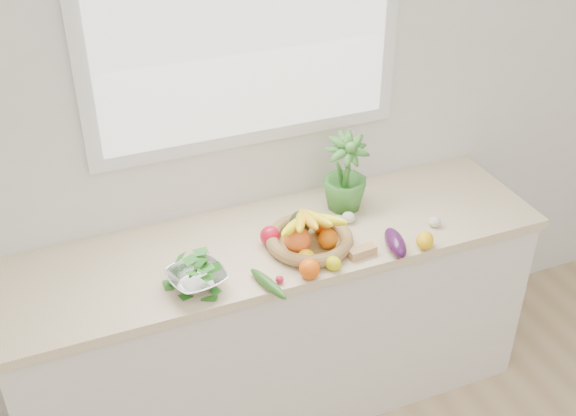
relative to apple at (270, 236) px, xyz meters
name	(u,v)px	position (x,y,z in m)	size (l,w,h in m)	color
back_wall	(246,108)	(0.03, 0.32, 0.41)	(4.50, 0.02, 2.70)	white
counter_cabinet	(276,326)	(0.03, 0.02, -0.51)	(2.20, 0.58, 0.86)	silver
countertop	(275,243)	(0.03, 0.02, -0.06)	(2.24, 0.62, 0.04)	beige
window_frame	(244,11)	(0.03, 0.31, 0.81)	(1.30, 0.03, 1.10)	white
window_pane	(246,13)	(0.03, 0.29, 0.81)	(1.18, 0.01, 0.98)	white
orange_loose	(309,269)	(0.06, -0.26, 0.00)	(0.08, 0.08, 0.08)	#FF5B08
lemon_a	(333,263)	(0.16, -0.24, -0.01)	(0.06, 0.07, 0.06)	yellow
lemon_b	(425,240)	(0.56, -0.26, -0.01)	(0.07, 0.09, 0.07)	yellow
lemon_c	(307,257)	(0.08, -0.18, -0.01)	(0.06, 0.08, 0.06)	#F1AF0D
apple	(270,236)	(0.00, 0.00, 0.00)	(0.08, 0.08, 0.08)	red
ginger	(362,252)	(0.31, -0.21, -0.02)	(0.11, 0.05, 0.04)	tan
garlic_a	(337,220)	(0.31, 0.03, -0.02)	(0.05, 0.05, 0.04)	silver
garlic_b	(348,217)	(0.36, 0.02, -0.02)	(0.06, 0.06, 0.05)	white
garlic_c	(435,222)	(0.68, -0.14, -0.02)	(0.05, 0.05, 0.04)	white
eggplant	(395,243)	(0.44, -0.23, 0.00)	(0.07, 0.18, 0.07)	#3B113E
cucumber	(268,284)	(-0.11, -0.26, -0.02)	(0.04, 0.22, 0.04)	#265519
radish	(280,280)	(-0.06, -0.24, -0.02)	(0.03, 0.03, 0.03)	red
potted_herb	(345,173)	(0.39, 0.14, 0.13)	(0.19, 0.19, 0.34)	#3A7E2D
fruit_basket	(309,235)	(0.14, -0.07, 0.01)	(0.39, 0.39, 0.18)	tan
colander_with_spinach	(197,275)	(-0.35, -0.15, 0.02)	(0.25, 0.25, 0.12)	silver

